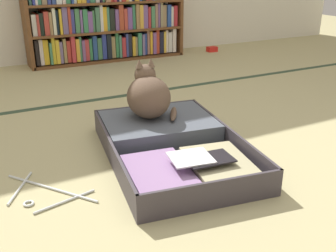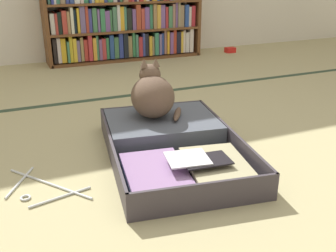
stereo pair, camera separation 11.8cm
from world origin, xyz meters
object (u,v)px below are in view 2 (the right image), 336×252
(clothes_hanger, at_px, (42,188))
(small_red_pouch, at_px, (230,50))
(open_suitcase, at_px, (170,143))
(bookshelf, at_px, (124,17))
(black_cat, at_px, (152,95))

(clothes_hanger, xyz_separation_m, small_red_pouch, (2.08, 2.01, 0.02))
(open_suitcase, height_order, small_red_pouch, open_suitcase)
(open_suitcase, relative_size, clothes_hanger, 2.63)
(bookshelf, bearing_deg, black_cat, -102.77)
(bookshelf, height_order, small_red_pouch, bookshelf)
(open_suitcase, distance_m, clothes_hanger, 0.61)
(bookshelf, xyz_separation_m, clothes_hanger, (-1.00, -2.13, -0.38))
(black_cat, distance_m, small_red_pouch, 2.26)
(black_cat, height_order, small_red_pouch, black_cat)
(black_cat, relative_size, small_red_pouch, 2.90)
(bookshelf, distance_m, small_red_pouch, 1.14)
(bookshelf, bearing_deg, open_suitcase, -101.31)
(black_cat, height_order, clothes_hanger, black_cat)
(bookshelf, height_order, clothes_hanger, bookshelf)
(bookshelf, height_order, black_cat, bookshelf)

